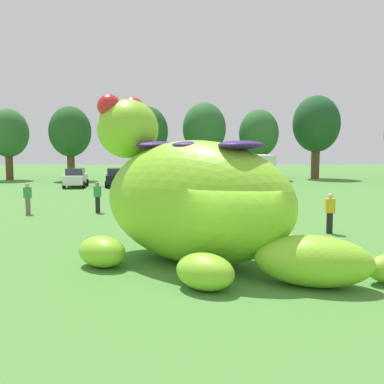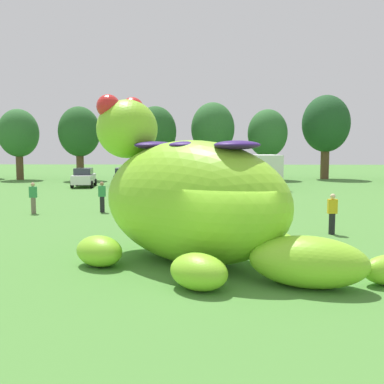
{
  "view_description": "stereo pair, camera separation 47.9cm",
  "coord_description": "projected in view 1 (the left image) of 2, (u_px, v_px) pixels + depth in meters",
  "views": [
    {
      "loc": [
        -1.12,
        -12.24,
        3.64
      ],
      "look_at": [
        -1.06,
        2.56,
        2.14
      ],
      "focal_mm": 41.61,
      "sensor_mm": 36.0,
      "label": 1
    },
    {
      "loc": [
        -0.64,
        -12.23,
        3.64
      ],
      "look_at": [
        -1.06,
        2.56,
        2.14
      ],
      "focal_mm": 41.61,
      "sensor_mm": 36.0,
      "label": 2
    }
  ],
  "objects": [
    {
      "name": "tree_centre_right",
      "position": [
        257.0,
        134.0,
        49.41
      ],
      "size": [
        4.38,
        4.38,
        7.78
      ],
      "color": "brown",
      "rests_on": "ground"
    },
    {
      "name": "car_white",
      "position": [
        74.0,
        178.0,
        40.31
      ],
      "size": [
        2.3,
        4.27,
        1.72
      ],
      "color": "white",
      "rests_on": "ground"
    },
    {
      "name": "tree_mid_left",
      "position": [
        68.0,
        132.0,
        47.9
      ],
      "size": [
        4.51,
        4.51,
        8.01
      ],
      "color": "brown",
      "rests_on": "ground"
    },
    {
      "name": "box_truck",
      "position": [
        255.0,
        170.0,
        40.05
      ],
      "size": [
        2.61,
        6.49,
        2.95
      ],
      "color": "#333842",
      "rests_on": "ground"
    },
    {
      "name": "car_blue",
      "position": [
        146.0,
        178.0,
        39.52
      ],
      "size": [
        1.98,
        4.12,
        1.72
      ],
      "color": "#2347B7",
      "rests_on": "ground"
    },
    {
      "name": "tree_centre_left",
      "position": [
        145.0,
        132.0,
        47.82
      ],
      "size": [
        4.51,
        4.51,
        8.0
      ],
      "color": "brown",
      "rests_on": "ground"
    },
    {
      "name": "spectator_near_inflatable",
      "position": [
        26.0,
        199.0,
        24.05
      ],
      "size": [
        0.38,
        0.26,
        1.71
      ],
      "color": "#726656",
      "rests_on": "ground"
    },
    {
      "name": "spectator_by_cars",
      "position": [
        127.0,
        185.0,
        32.28
      ],
      "size": [
        0.38,
        0.26,
        1.71
      ],
      "color": "black",
      "rests_on": "ground"
    },
    {
      "name": "ground_plane",
      "position": [
        230.0,
        276.0,
        12.55
      ],
      "size": [
        160.0,
        160.0,
        0.0
      ],
      "primitive_type": "plane",
      "color": "#4C8438"
    },
    {
      "name": "car_black",
      "position": [
        114.0,
        177.0,
        40.83
      ],
      "size": [
        2.39,
        4.31,
        1.72
      ],
      "color": "black",
      "rests_on": "ground"
    },
    {
      "name": "spectator_far_side",
      "position": [
        122.0,
        187.0,
        31.03
      ],
      "size": [
        0.38,
        0.26,
        1.71
      ],
      "color": "black",
      "rests_on": "ground"
    },
    {
      "name": "spectator_wandering",
      "position": [
        96.0,
        197.0,
        24.62
      ],
      "size": [
        0.38,
        0.26,
        1.71
      ],
      "color": "black",
      "rests_on": "ground"
    },
    {
      "name": "tree_centre",
      "position": [
        203.0,
        129.0,
        49.45
      ],
      "size": [
        4.82,
        4.82,
        8.56
      ],
      "color": "brown",
      "rests_on": "ground"
    },
    {
      "name": "tree_mid_right",
      "position": [
        314.0,
        124.0,
        50.7
      ],
      "size": [
        5.33,
        5.33,
        9.46
      ],
      "color": "brown",
      "rests_on": "ground"
    },
    {
      "name": "car_yellow",
      "position": [
        185.0,
        177.0,
        40.59
      ],
      "size": [
        2.07,
        4.17,
        1.72
      ],
      "color": "yellow",
      "rests_on": "ground"
    },
    {
      "name": "giant_inflatable_creature",
      "position": [
        193.0,
        200.0,
        13.9
      ],
      "size": [
        10.18,
        7.49,
        5.43
      ],
      "color": "#8CD12D",
      "rests_on": "ground"
    },
    {
      "name": "spectator_mid_field",
      "position": [
        328.0,
        213.0,
        18.7
      ],
      "size": [
        0.38,
        0.26,
        1.71
      ],
      "color": "black",
      "rests_on": "ground"
    },
    {
      "name": "tree_left",
      "position": [
        6.0,
        133.0,
        48.51
      ],
      "size": [
        4.4,
        4.4,
        7.82
      ],
      "color": "brown",
      "rests_on": "ground"
    }
  ]
}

